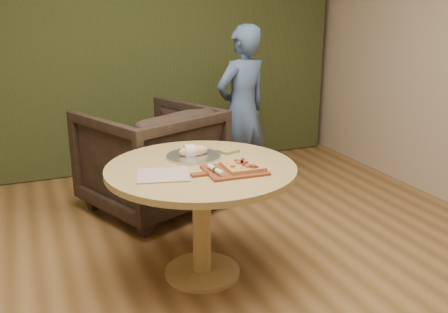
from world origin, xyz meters
The scene contains 12 objects.
room_shell centered at (0.00, 0.00, 1.40)m, with size 5.04×6.04×2.84m.
curtain centered at (0.00, 2.90, 1.40)m, with size 4.80×0.14×2.78m, color #2C3518.
pedestal_table centered at (0.04, 0.53, 0.61)m, with size 1.18×1.18×0.75m.
pizza_paddle centered at (0.18, 0.35, 0.76)m, with size 0.45×0.29×0.01m.
flatbread_pizza centered at (0.25, 0.36, 0.78)m, with size 0.23×0.23×0.04m.
cutlery_roll centered at (0.07, 0.34, 0.78)m, with size 0.05×0.20×0.03m.
newspaper centered at (-0.23, 0.44, 0.76)m, with size 0.30×0.25×0.01m, color silver.
serving_tray centered at (0.06, 0.72, 0.76)m, with size 0.36×0.36×0.02m.
bread_roll centered at (0.05, 0.72, 0.79)m, with size 0.19×0.09×0.09m.
green_packet centered at (0.31, 0.73, 0.76)m, with size 0.12×0.10×0.02m, color olive.
armchair centered at (0.02, 1.72, 0.50)m, with size 0.96×0.90×0.99m, color black.
person_standing centered at (0.94, 1.89, 0.77)m, with size 0.56×0.37×1.54m, color #425D89.
Camera 1 is at (-0.94, -2.22, 1.72)m, focal length 40.00 mm.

